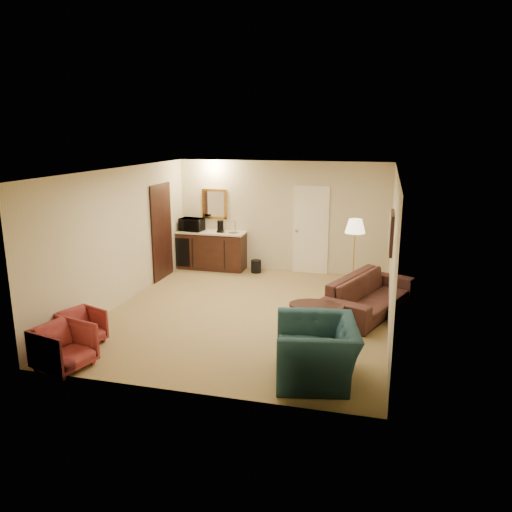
{
  "coord_description": "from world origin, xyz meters",
  "views": [
    {
      "loc": [
        2.31,
        -8.37,
        3.24
      ],
      "look_at": [
        0.02,
        0.5,
        0.96
      ],
      "focal_mm": 35.0,
      "sensor_mm": 36.0,
      "label": 1
    }
  ],
  "objects_px": {
    "waste_bin": "(256,266)",
    "wetbar_cabinet": "(212,250)",
    "floor_lamp": "(354,256)",
    "sofa": "(370,289)",
    "teal_armchair": "(317,341)",
    "rose_chair_far": "(64,345)",
    "rose_chair_near": "(81,326)",
    "microwave": "(192,223)",
    "coffee_maker": "(220,226)",
    "coffee_table": "(316,319)"
  },
  "relations": [
    {
      "from": "rose_chair_far",
      "to": "floor_lamp",
      "type": "xyz_separation_m",
      "value": [
        3.68,
        4.5,
        0.42
      ]
    },
    {
      "from": "wetbar_cabinet",
      "to": "teal_armchair",
      "type": "relative_size",
      "value": 1.35
    },
    {
      "from": "coffee_maker",
      "to": "coffee_table",
      "type": "bearing_deg",
      "value": -44.44
    },
    {
      "from": "rose_chair_near",
      "to": "floor_lamp",
      "type": "xyz_separation_m",
      "value": [
        3.93,
        3.7,
        0.47
      ]
    },
    {
      "from": "sofa",
      "to": "rose_chair_near",
      "type": "xyz_separation_m",
      "value": [
        -4.3,
        -2.57,
        -0.15
      ]
    },
    {
      "from": "wetbar_cabinet",
      "to": "waste_bin",
      "type": "relative_size",
      "value": 5.47
    },
    {
      "from": "rose_chair_far",
      "to": "coffee_table",
      "type": "xyz_separation_m",
      "value": [
        3.25,
        2.1,
        -0.09
      ]
    },
    {
      "from": "wetbar_cabinet",
      "to": "rose_chair_near",
      "type": "xyz_separation_m",
      "value": [
        -0.5,
        -4.72,
        -0.16
      ]
    },
    {
      "from": "wetbar_cabinet",
      "to": "coffee_table",
      "type": "bearing_deg",
      "value": -48.78
    },
    {
      "from": "coffee_table",
      "to": "floor_lamp",
      "type": "xyz_separation_m",
      "value": [
        0.43,
        2.4,
        0.52
      ]
    },
    {
      "from": "sofa",
      "to": "coffee_table",
      "type": "xyz_separation_m",
      "value": [
        -0.8,
        -1.27,
        -0.2
      ]
    },
    {
      "from": "floor_lamp",
      "to": "coffee_maker",
      "type": "xyz_separation_m",
      "value": [
        -3.19,
        0.98,
        0.29
      ]
    },
    {
      "from": "coffee_table",
      "to": "floor_lamp",
      "type": "height_order",
      "value": "floor_lamp"
    },
    {
      "from": "floor_lamp",
      "to": "coffee_maker",
      "type": "distance_m",
      "value": 3.35
    },
    {
      "from": "waste_bin",
      "to": "wetbar_cabinet",
      "type": "bearing_deg",
      "value": 176.42
    },
    {
      "from": "floor_lamp",
      "to": "microwave",
      "type": "bearing_deg",
      "value": 165.68
    },
    {
      "from": "wetbar_cabinet",
      "to": "floor_lamp",
      "type": "distance_m",
      "value": 3.59
    },
    {
      "from": "wetbar_cabinet",
      "to": "coffee_table",
      "type": "xyz_separation_m",
      "value": [
        3.0,
        -3.42,
        -0.2
      ]
    },
    {
      "from": "sofa",
      "to": "teal_armchair",
      "type": "relative_size",
      "value": 1.91
    },
    {
      "from": "coffee_maker",
      "to": "teal_armchair",
      "type": "bearing_deg",
      "value": -52.37
    },
    {
      "from": "rose_chair_near",
      "to": "rose_chair_far",
      "type": "distance_m",
      "value": 0.84
    },
    {
      "from": "sofa",
      "to": "teal_armchair",
      "type": "bearing_deg",
      "value": -170.38
    },
    {
      "from": "rose_chair_near",
      "to": "rose_chair_far",
      "type": "relative_size",
      "value": 0.86
    },
    {
      "from": "rose_chair_near",
      "to": "waste_bin",
      "type": "bearing_deg",
      "value": 0.92
    },
    {
      "from": "wetbar_cabinet",
      "to": "rose_chair_near",
      "type": "bearing_deg",
      "value": -96.05
    },
    {
      "from": "floor_lamp",
      "to": "wetbar_cabinet",
      "type": "bearing_deg",
      "value": 163.47
    },
    {
      "from": "coffee_table",
      "to": "waste_bin",
      "type": "relative_size",
      "value": 2.99
    },
    {
      "from": "sofa",
      "to": "waste_bin",
      "type": "relative_size",
      "value": 7.73
    },
    {
      "from": "microwave",
      "to": "rose_chair_far",
      "type": "bearing_deg",
      "value": -82.18
    },
    {
      "from": "rose_chair_near",
      "to": "coffee_table",
      "type": "distance_m",
      "value": 3.73
    },
    {
      "from": "waste_bin",
      "to": "rose_chair_near",
      "type": "bearing_deg",
      "value": -109.18
    },
    {
      "from": "rose_chair_near",
      "to": "microwave",
      "type": "xyz_separation_m",
      "value": [
        0.0,
        4.71,
        0.81
      ]
    },
    {
      "from": "microwave",
      "to": "coffee_maker",
      "type": "distance_m",
      "value": 0.74
    },
    {
      "from": "teal_armchair",
      "to": "microwave",
      "type": "height_order",
      "value": "microwave"
    },
    {
      "from": "microwave",
      "to": "floor_lamp",
      "type": "bearing_deg",
      "value": -9.1
    },
    {
      "from": "floor_lamp",
      "to": "teal_armchair",
      "type": "bearing_deg",
      "value": -93.26
    },
    {
      "from": "waste_bin",
      "to": "coffee_maker",
      "type": "relative_size",
      "value": 1.05
    },
    {
      "from": "wetbar_cabinet",
      "to": "floor_lamp",
      "type": "xyz_separation_m",
      "value": [
        3.43,
        -1.02,
        0.31
      ]
    },
    {
      "from": "rose_chair_far",
      "to": "floor_lamp",
      "type": "relative_size",
      "value": 0.45
    },
    {
      "from": "wetbar_cabinet",
      "to": "rose_chair_far",
      "type": "xyz_separation_m",
      "value": [
        -0.25,
        -5.52,
        -0.11
      ]
    },
    {
      "from": "sofa",
      "to": "rose_chair_far",
      "type": "xyz_separation_m",
      "value": [
        -4.05,
        -3.37,
        -0.1
      ]
    },
    {
      "from": "floor_lamp",
      "to": "sofa",
      "type": "bearing_deg",
      "value": -71.73
    },
    {
      "from": "microwave",
      "to": "coffee_maker",
      "type": "xyz_separation_m",
      "value": [
        0.74,
        -0.03,
        -0.04
      ]
    },
    {
      "from": "sofa",
      "to": "coffee_maker",
      "type": "xyz_separation_m",
      "value": [
        -3.56,
        2.1,
        0.61
      ]
    },
    {
      "from": "rose_chair_far",
      "to": "coffee_maker",
      "type": "bearing_deg",
      "value": 8.88
    },
    {
      "from": "rose_chair_far",
      "to": "waste_bin",
      "type": "distance_m",
      "value": 5.62
    },
    {
      "from": "coffee_maker",
      "to": "floor_lamp",
      "type": "bearing_deg",
      "value": -10.69
    },
    {
      "from": "wetbar_cabinet",
      "to": "rose_chair_near",
      "type": "height_order",
      "value": "wetbar_cabinet"
    },
    {
      "from": "wetbar_cabinet",
      "to": "coffee_table",
      "type": "distance_m",
      "value": 4.55
    },
    {
      "from": "rose_chair_far",
      "to": "microwave",
      "type": "xyz_separation_m",
      "value": [
        -0.25,
        5.51,
        0.76
      ]
    }
  ]
}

